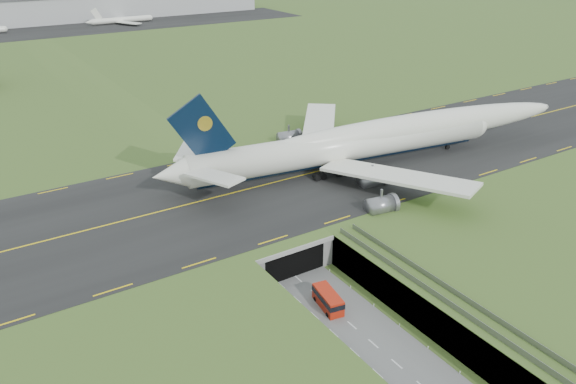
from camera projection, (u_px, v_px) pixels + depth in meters
ground at (322, 300)px, 92.03m from camera, size 900.00×900.00×0.00m
airfield_deck at (322, 285)px, 90.77m from camera, size 800.00×800.00×6.00m
trench_road at (350, 324)px, 86.26m from camera, size 12.00×75.00×0.20m
taxiway at (229, 194)px, 114.71m from camera, size 800.00×44.00×0.18m
tunnel_portal at (269, 240)px, 103.41m from camera, size 17.00×22.30×6.00m
guideway at (462, 312)px, 80.51m from camera, size 3.00×53.00×7.05m
jumbo_jet at (375, 140)px, 127.69m from camera, size 104.38×64.85×21.66m
shuttle_tram at (328, 300)px, 89.55m from camera, size 3.66×7.14×2.80m
cargo_terminal at (12, 11)px, 315.06m from camera, size 320.00×67.00×15.60m
distant_hills at (77, 11)px, 453.95m from camera, size 700.00×91.00×60.00m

